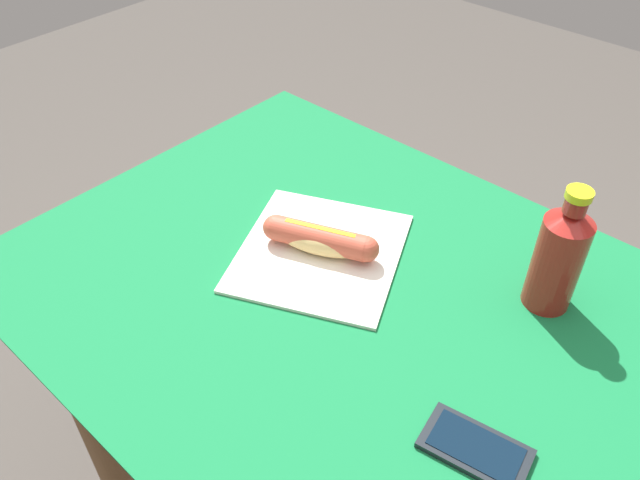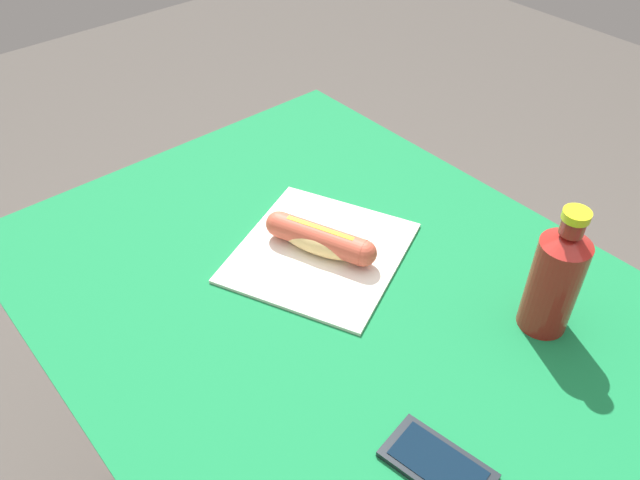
# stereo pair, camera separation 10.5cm
# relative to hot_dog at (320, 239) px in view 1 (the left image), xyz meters

# --- Properties ---
(dining_table) EXTENTS (1.02, 0.82, 0.75)m
(dining_table) POSITION_rel_hot_dog_xyz_m (0.07, -0.04, -0.18)
(dining_table) COLOR brown
(dining_table) RESTS_ON ground
(paper_wrapper) EXTENTS (0.35, 0.36, 0.01)m
(paper_wrapper) POSITION_rel_hot_dog_xyz_m (0.00, 0.00, -0.03)
(paper_wrapper) COLOR silver
(paper_wrapper) RESTS_ON dining_table
(hot_dog) EXTENTS (0.19, 0.10, 0.05)m
(hot_dog) POSITION_rel_hot_dog_xyz_m (0.00, 0.00, 0.00)
(hot_dog) COLOR #E5BC75
(hot_dog) RESTS_ON paper_wrapper
(cell_phone) EXTENTS (0.14, 0.09, 0.01)m
(cell_phone) POSITION_rel_hot_dog_xyz_m (0.39, -0.14, -0.03)
(cell_phone) COLOR black
(cell_phone) RESTS_ON dining_table
(soda_bottle) EXTENTS (0.07, 0.07, 0.21)m
(soda_bottle) POSITION_rel_hot_dog_xyz_m (0.33, 0.15, 0.06)
(soda_bottle) COLOR maroon
(soda_bottle) RESTS_ON dining_table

